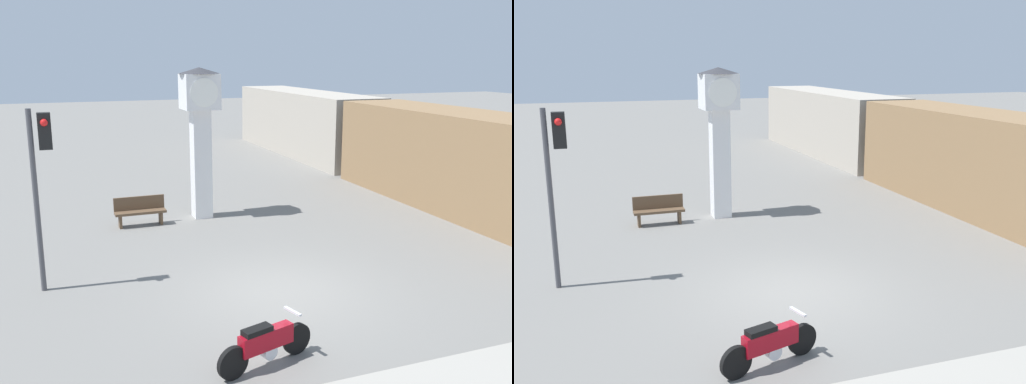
{
  "view_description": "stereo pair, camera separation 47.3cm",
  "coord_description": "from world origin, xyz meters",
  "views": [
    {
      "loc": [
        -4.81,
        -11.18,
        5.24
      ],
      "look_at": [
        0.07,
        1.79,
        1.95
      ],
      "focal_mm": 40.0,
      "sensor_mm": 36.0,
      "label": 1
    },
    {
      "loc": [
        -4.37,
        -11.34,
        5.24
      ],
      "look_at": [
        0.07,
        1.79,
        1.95
      ],
      "focal_mm": 40.0,
      "sensor_mm": 36.0,
      "label": 2
    }
  ],
  "objects": [
    {
      "name": "motorcycle",
      "position": [
        -1.5,
        -2.86,
        0.42
      ],
      "size": [
        1.93,
        0.71,
        0.87
      ],
      "rotation": [
        0.0,
        0.0,
        0.29
      ],
      "color": "black",
      "rests_on": "ground_plane"
    },
    {
      "name": "freight_train",
      "position": [
        8.77,
        10.85,
        1.7
      ],
      "size": [
        2.8,
        25.71,
        3.4
      ],
      "color": "olive",
      "rests_on": "ground_plane"
    },
    {
      "name": "ground_plane",
      "position": [
        0.0,
        0.0,
        0.0
      ],
      "size": [
        120.0,
        120.0,
        0.0
      ],
      "primitive_type": "plane",
      "color": "slate"
    },
    {
      "name": "traffic_light",
      "position": [
        -4.92,
        2.01,
        2.87
      ],
      "size": [
        0.5,
        0.35,
        4.17
      ],
      "color": "#47474C",
      "rests_on": "ground_plane"
    },
    {
      "name": "clock_tower",
      "position": [
        -0.0,
        6.75,
        3.26
      ],
      "size": [
        1.35,
        1.35,
        4.92
      ],
      "color": "white",
      "rests_on": "ground_plane"
    },
    {
      "name": "bench",
      "position": [
        -2.11,
        6.47,
        0.49
      ],
      "size": [
        1.6,
        0.44,
        0.92
      ],
      "color": "brown",
      "rests_on": "ground_plane"
    }
  ]
}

